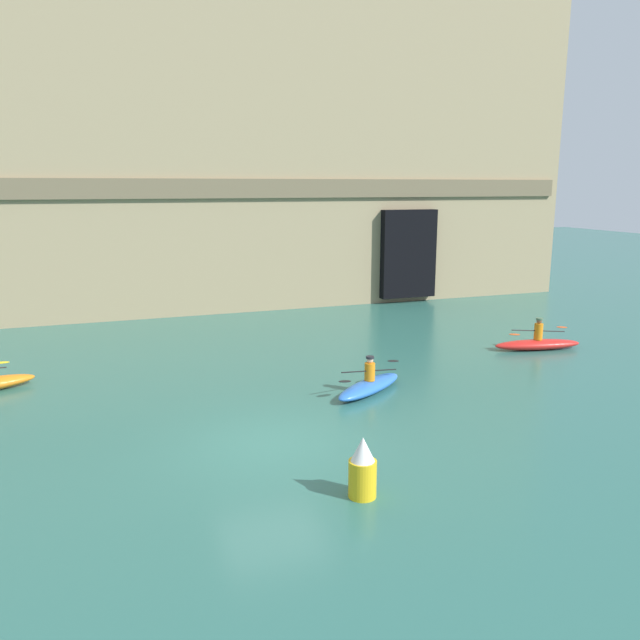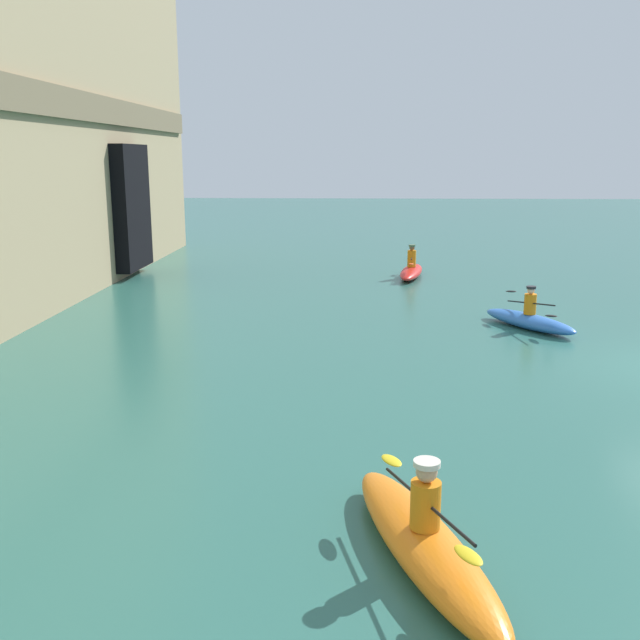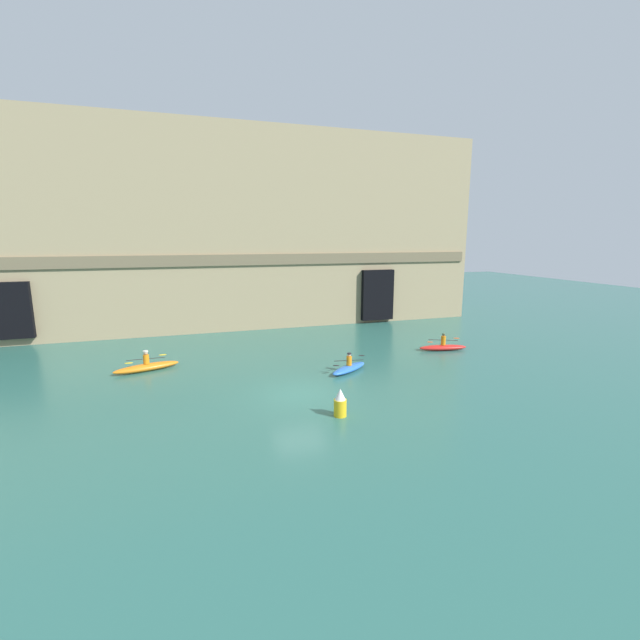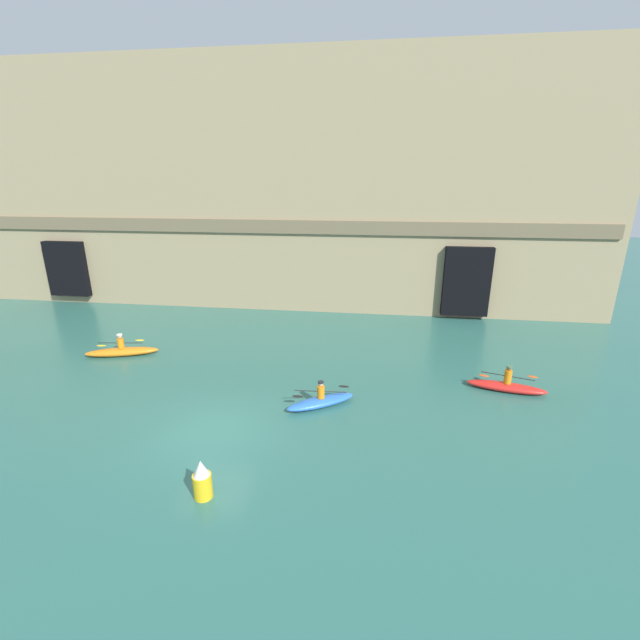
{
  "view_description": "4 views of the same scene",
  "coord_description": "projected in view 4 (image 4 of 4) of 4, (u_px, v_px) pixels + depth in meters",
  "views": [
    {
      "loc": [
        -3.47,
        -13.05,
        5.79
      ],
      "look_at": [
        4.01,
        7.91,
        0.98
      ],
      "focal_mm": 35.0,
      "sensor_mm": 36.0,
      "label": 1
    },
    {
      "loc": [
        -14.07,
        6.91,
        4.23
      ],
      "look_at": [
        0.8,
        7.59,
        0.8
      ],
      "focal_mm": 40.0,
      "sensor_mm": 36.0,
      "label": 2
    },
    {
      "loc": [
        -5.09,
        -18.84,
        7.37
      ],
      "look_at": [
        3.66,
        8.0,
        1.92
      ],
      "focal_mm": 24.0,
      "sensor_mm": 36.0,
      "label": 3
    },
    {
      "loc": [
        5.61,
        -12.51,
        8.63
      ],
      "look_at": [
        2.81,
        7.65,
        1.87
      ],
      "focal_mm": 24.0,
      "sensor_mm": 36.0,
      "label": 4
    }
  ],
  "objects": [
    {
      "name": "kayak_orange",
      "position": [
        122.0,
        351.0,
        21.82
      ],
      "size": [
        3.61,
        1.77,
        1.16
      ],
      "rotation": [
        0.0,
        0.0,
        0.31
      ],
      "color": "orange",
      "rests_on": "ground"
    },
    {
      "name": "ground_plane",
      "position": [
        212.0,
        433.0,
        15.2
      ],
      "size": [
        120.0,
        120.0,
        0.0
      ],
      "primitive_type": "plane",
      "color": "#2D665B"
    },
    {
      "name": "marker_buoy",
      "position": [
        202.0,
        480.0,
        12.02
      ],
      "size": [
        0.54,
        0.54,
        1.2
      ],
      "color": "yellow",
      "rests_on": "ground"
    },
    {
      "name": "kayak_blue",
      "position": [
        321.0,
        401.0,
        16.98
      ],
      "size": [
        2.82,
        2.2,
        1.07
      ],
      "rotation": [
        0.0,
        0.0,
        0.58
      ],
      "color": "blue",
      "rests_on": "ground"
    },
    {
      "name": "kayak_red",
      "position": [
        506.0,
        386.0,
        18.18
      ],
      "size": [
        3.28,
        1.29,
        1.16
      ],
      "rotation": [
        0.0,
        0.0,
        2.95
      ],
      "color": "red",
      "rests_on": "ground"
    },
    {
      "name": "cliff_bluff",
      "position": [
        264.0,
        188.0,
        30.48
      ],
      "size": [
        45.68,
        7.6,
        15.94
      ],
      "color": "#9E8966",
      "rests_on": "ground"
    }
  ]
}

